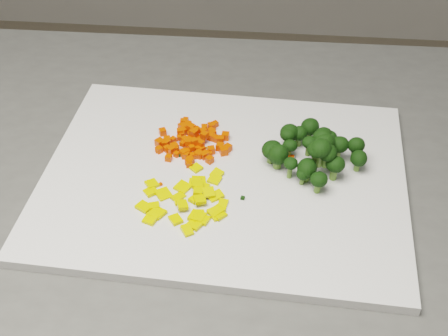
# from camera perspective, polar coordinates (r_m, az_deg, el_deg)

# --- Properties ---
(cutting_board) EXTENTS (0.47, 0.37, 0.01)m
(cutting_board) POSITION_cam_1_polar(r_m,az_deg,el_deg) (0.78, 0.00, -0.89)
(cutting_board) COLOR silver
(cutting_board) RESTS_ON counter_block
(carrot_pile) EXTENTS (0.10, 0.10, 0.03)m
(carrot_pile) POSITION_cam_1_polar(r_m,az_deg,el_deg) (0.82, -2.92, 3.02)
(carrot_pile) COLOR #EF3102
(carrot_pile) RESTS_ON cutting_board
(pepper_pile) EXTENTS (0.12, 0.12, 0.02)m
(pepper_pile) POSITION_cam_1_polar(r_m,az_deg,el_deg) (0.74, -3.22, -2.36)
(pepper_pile) COLOR yellow
(pepper_pile) RESTS_ON cutting_board
(broccoli_pile) EXTENTS (0.12, 0.12, 0.06)m
(broccoli_pile) POSITION_cam_1_polar(r_m,az_deg,el_deg) (0.79, 7.99, 1.94)
(broccoli_pile) COLOR black
(broccoli_pile) RESTS_ON cutting_board
(carrot_cube_0) EXTENTS (0.01, 0.01, 0.01)m
(carrot_cube_0) POSITION_cam_1_polar(r_m,az_deg,el_deg) (0.81, -2.36, 2.48)
(carrot_cube_0) COLOR #EF3102
(carrot_cube_0) RESTS_ON carrot_pile
(carrot_cube_1) EXTENTS (0.01, 0.01, 0.01)m
(carrot_cube_1) POSITION_cam_1_polar(r_m,az_deg,el_deg) (0.81, -3.32, 2.37)
(carrot_cube_1) COLOR #EF3102
(carrot_cube_1) RESTS_ON carrot_pile
(carrot_cube_2) EXTENTS (0.01, 0.01, 0.01)m
(carrot_cube_2) POSITION_cam_1_polar(r_m,az_deg,el_deg) (0.81, -2.80, 2.43)
(carrot_cube_2) COLOR #EF3102
(carrot_cube_2) RESTS_ON carrot_pile
(carrot_cube_3) EXTENTS (0.01, 0.01, 0.01)m
(carrot_cube_3) POSITION_cam_1_polar(r_m,az_deg,el_deg) (0.85, -3.36, 3.69)
(carrot_cube_3) COLOR #EF3102
(carrot_cube_3) RESTS_ON carrot_pile
(carrot_cube_4) EXTENTS (0.01, 0.01, 0.01)m
(carrot_cube_4) POSITION_cam_1_polar(r_m,az_deg,el_deg) (0.80, -2.54, 1.14)
(carrot_cube_4) COLOR #EF3102
(carrot_cube_4) RESTS_ON carrot_pile
(carrot_cube_5) EXTENTS (0.01, 0.01, 0.01)m
(carrot_cube_5) POSITION_cam_1_polar(r_m,az_deg,el_deg) (0.82, -3.60, 2.56)
(carrot_cube_5) COLOR #EF3102
(carrot_cube_5) RESTS_ON carrot_pile
(carrot_cube_6) EXTENTS (0.01, 0.01, 0.01)m
(carrot_cube_6) POSITION_cam_1_polar(r_m,az_deg,el_deg) (0.83, -2.46, 3.57)
(carrot_cube_6) COLOR #EF3102
(carrot_cube_6) RESTS_ON carrot_pile
(carrot_cube_7) EXTENTS (0.01, 0.01, 0.01)m
(carrot_cube_7) POSITION_cam_1_polar(r_m,az_deg,el_deg) (0.84, -2.99, 3.68)
(carrot_cube_7) COLOR #EF3102
(carrot_cube_7) RESTS_ON carrot_pile
(carrot_cube_8) EXTENTS (0.01, 0.01, 0.01)m
(carrot_cube_8) POSITION_cam_1_polar(r_m,az_deg,el_deg) (0.83, -2.29, 2.69)
(carrot_cube_8) COLOR #EF3102
(carrot_cube_8) RESTS_ON carrot_pile
(carrot_cube_9) EXTENTS (0.01, 0.01, 0.01)m
(carrot_cube_9) POSITION_cam_1_polar(r_m,az_deg,el_deg) (0.81, 0.34, 1.85)
(carrot_cube_9) COLOR #EF3102
(carrot_cube_9) RESTS_ON carrot_pile
(carrot_cube_10) EXTENTS (0.01, 0.01, 0.01)m
(carrot_cube_10) POSITION_cam_1_polar(r_m,az_deg,el_deg) (0.82, -5.22, 1.75)
(carrot_cube_10) COLOR #EF3102
(carrot_cube_10) RESTS_ON carrot_pile
(carrot_cube_11) EXTENTS (0.01, 0.01, 0.01)m
(carrot_cube_11) POSITION_cam_1_polar(r_m,az_deg,el_deg) (0.83, 0.13, 2.94)
(carrot_cube_11) COLOR #EF3102
(carrot_cube_11) RESTS_ON carrot_pile
(carrot_cube_12) EXTENTS (0.01, 0.01, 0.01)m
(carrot_cube_12) POSITION_cam_1_polar(r_m,az_deg,el_deg) (0.85, -2.99, 3.61)
(carrot_cube_12) COLOR #EF3102
(carrot_cube_12) RESTS_ON carrot_pile
(carrot_cube_13) EXTENTS (0.01, 0.01, 0.01)m
(carrot_cube_13) POSITION_cam_1_polar(r_m,az_deg,el_deg) (0.85, -3.66, 3.84)
(carrot_cube_13) COLOR #EF3102
(carrot_cube_13) RESTS_ON carrot_pile
(carrot_cube_14) EXTENTS (0.01, 0.01, 0.01)m
(carrot_cube_14) POSITION_cam_1_polar(r_m,az_deg,el_deg) (0.81, -0.03, 1.57)
(carrot_cube_14) COLOR #EF3102
(carrot_cube_14) RESTS_ON carrot_pile
(carrot_cube_15) EXTENTS (0.01, 0.01, 0.01)m
(carrot_cube_15) POSITION_cam_1_polar(r_m,az_deg,el_deg) (0.81, -4.50, 1.75)
(carrot_cube_15) COLOR #EF3102
(carrot_cube_15) RESTS_ON carrot_pile
(carrot_cube_16) EXTENTS (0.01, 0.01, 0.01)m
(carrot_cube_16) POSITION_cam_1_polar(r_m,az_deg,el_deg) (0.81, -2.97, 1.86)
(carrot_cube_16) COLOR #EF3102
(carrot_cube_16) RESTS_ON carrot_pile
(carrot_cube_17) EXTENTS (0.01, 0.01, 0.01)m
(carrot_cube_17) POSITION_cam_1_polar(r_m,az_deg,el_deg) (0.84, -5.63, 3.31)
(carrot_cube_17) COLOR #EF3102
(carrot_cube_17) RESTS_ON carrot_pile
(carrot_cube_18) EXTENTS (0.01, 0.01, 0.01)m
(carrot_cube_18) POSITION_cam_1_polar(r_m,az_deg,el_deg) (0.81, -1.60, 1.34)
(carrot_cube_18) COLOR #EF3102
(carrot_cube_18) RESTS_ON carrot_pile
(carrot_cube_19) EXTENTS (0.01, 0.01, 0.01)m
(carrot_cube_19) POSITION_cam_1_polar(r_m,az_deg,el_deg) (0.86, -3.32, 4.00)
(carrot_cube_19) COLOR #EF3102
(carrot_cube_19) RESTS_ON carrot_pile
(carrot_cube_20) EXTENTS (0.01, 0.01, 0.01)m
(carrot_cube_20) POSITION_cam_1_polar(r_m,az_deg,el_deg) (0.84, -1.05, 3.17)
(carrot_cube_20) COLOR #EF3102
(carrot_cube_20) RESTS_ON carrot_pile
(carrot_cube_21) EXTENTS (0.01, 0.01, 0.01)m
(carrot_cube_21) POSITION_cam_1_polar(r_m,az_deg,el_deg) (0.81, -3.68, 1.37)
(carrot_cube_21) COLOR #EF3102
(carrot_cube_21) RESTS_ON carrot_pile
(carrot_cube_22) EXTENTS (0.01, 0.01, 0.01)m
(carrot_cube_22) POSITION_cam_1_polar(r_m,az_deg,el_deg) (0.82, -0.37, 1.95)
(carrot_cube_22) COLOR #EF3102
(carrot_cube_22) RESTS_ON carrot_pile
(carrot_cube_23) EXTENTS (0.01, 0.01, 0.01)m
(carrot_cube_23) POSITION_cam_1_polar(r_m,az_deg,el_deg) (0.83, -3.03, 2.66)
(carrot_cube_23) COLOR #EF3102
(carrot_cube_23) RESTS_ON carrot_pile
(carrot_cube_24) EXTENTS (0.01, 0.01, 0.01)m
(carrot_cube_24) POSITION_cam_1_polar(r_m,az_deg,el_deg) (0.83, -0.59, 2.60)
(carrot_cube_24) COLOR #EF3102
(carrot_cube_24) RESTS_ON carrot_pile
(carrot_cube_25) EXTENTS (0.01, 0.01, 0.01)m
(carrot_cube_25) POSITION_cam_1_polar(r_m,az_deg,el_deg) (0.83, -3.88, 3.10)
(carrot_cube_25) COLOR #EF3102
(carrot_cube_25) RESTS_ON carrot_pile
(carrot_cube_26) EXTENTS (0.01, 0.01, 0.01)m
(carrot_cube_26) POSITION_cam_1_polar(r_m,az_deg,el_deg) (0.81, -1.17, 1.64)
(carrot_cube_26) COLOR #EF3102
(carrot_cube_26) RESTS_ON carrot_pile
(carrot_cube_27) EXTENTS (0.01, 0.01, 0.01)m
(carrot_cube_27) POSITION_cam_1_polar(r_m,az_deg,el_deg) (0.80, -2.34, 1.23)
(carrot_cube_27) COLOR #EF3102
(carrot_cube_27) RESTS_ON carrot_pile
(carrot_cube_28) EXTENTS (0.01, 0.01, 0.01)m
(carrot_cube_28) POSITION_cam_1_polar(r_m,az_deg,el_deg) (0.85, -2.69, 3.49)
(carrot_cube_28) COLOR #EF3102
(carrot_cube_28) RESTS_ON carrot_pile
(carrot_cube_29) EXTENTS (0.01, 0.01, 0.01)m
(carrot_cube_29) POSITION_cam_1_polar(r_m,az_deg,el_deg) (0.81, -1.34, 1.31)
(carrot_cube_29) COLOR #EF3102
(carrot_cube_29) RESTS_ON carrot_pile
(carrot_cube_30) EXTENTS (0.01, 0.01, 0.01)m
(carrot_cube_30) POSITION_cam_1_polar(r_m,az_deg,el_deg) (0.83, -5.20, 2.57)
(carrot_cube_30) COLOR #EF3102
(carrot_cube_30) RESTS_ON carrot_pile
(carrot_cube_31) EXTENTS (0.01, 0.01, 0.01)m
(carrot_cube_31) POSITION_cam_1_polar(r_m,az_deg,el_deg) (0.83, -4.07, 3.34)
(carrot_cube_31) COLOR #EF3102
(carrot_cube_31) RESTS_ON carrot_pile
(carrot_cube_32) EXTENTS (0.01, 0.01, 0.01)m
(carrot_cube_32) POSITION_cam_1_polar(r_m,az_deg,el_deg) (0.84, -3.83, 3.35)
(carrot_cube_32) COLOR #EF3102
(carrot_cube_32) RESTS_ON carrot_pile
(carrot_cube_33) EXTENTS (0.01, 0.01, 0.01)m
(carrot_cube_33) POSITION_cam_1_polar(r_m,az_deg,el_deg) (0.82, -1.80, 3.00)
(carrot_cube_33) COLOR #EF3102
(carrot_cube_33) RESTS_ON carrot_pile
(carrot_cube_34) EXTENTS (0.01, 0.01, 0.01)m
(carrot_cube_34) POSITION_cam_1_polar(r_m,az_deg,el_deg) (0.80, -3.14, 0.73)
(carrot_cube_34) COLOR #EF3102
(carrot_cube_34) RESTS_ON carrot_pile
(carrot_cube_35) EXTENTS (0.01, 0.01, 0.01)m
(carrot_cube_35) POSITION_cam_1_polar(r_m,az_deg,el_deg) (0.82, -5.30, 2.29)
(carrot_cube_35) COLOR #EF3102
(carrot_cube_35) RESTS_ON carrot_pile
(carrot_cube_36) EXTENTS (0.01, 0.01, 0.01)m
(carrot_cube_36) POSITION_cam_1_polar(r_m,az_deg,el_deg) (0.85, -3.19, 3.77)
(carrot_cube_36) COLOR #EF3102
(carrot_cube_36) RESTS_ON carrot_pile
(carrot_cube_37) EXTENTS (0.01, 0.01, 0.01)m
(carrot_cube_37) POSITION_cam_1_polar(r_m,az_deg,el_deg) (0.82, -5.95, 1.67)
(carrot_cube_37) COLOR #EF3102
(carrot_cube_37) RESTS_ON carrot_pile
(carrot_cube_38) EXTENTS (0.01, 0.01, 0.01)m
(carrot_cube_38) POSITION_cam_1_polar(r_m,az_deg,el_deg) (0.81, -2.09, 2.25)
(carrot_cube_38) COLOR #EF3102
(carrot_cube_38) RESTS_ON carrot_pile
(carrot_cube_39) EXTENTS (0.01, 0.01, 0.01)m
(carrot_cube_39) POSITION_cam_1_polar(r_m,az_deg,el_deg) (0.85, -1.14, 3.83)
(carrot_cube_39) COLOR #EF3102
(carrot_cube_39) RESTS_ON carrot_pile
(carrot_cube_40) EXTENTS (0.01, 0.01, 0.01)m
(carrot_cube_40) POSITION_cam_1_polar(r_m,az_deg,el_deg) (0.83, -2.94, 2.39)
(carrot_cube_40) COLOR #EF3102
(carrot_cube_40) RESTS_ON carrot_pile
(carrot_cube_41) EXTENTS (0.01, 0.01, 0.01)m
(carrot_cube_41) POSITION_cam_1_polar(r_m,az_deg,el_deg) (0.83, -2.97, 2.96)
(carrot_cube_41) COLOR #EF3102
(carrot_cube_41) RESTS_ON carrot_pile
(carrot_cube_42) EXTENTS (0.01, 0.01, 0.01)m
(carrot_cube_42) POSITION_cam_1_polar(r_m,az_deg,el_deg) (0.81, -4.84, 1.67)
(carrot_cube_42) COLOR #EF3102
(carrot_cube_42) RESTS_ON carrot_pile
(carrot_cube_43) EXTENTS (0.01, 0.01, 0.01)m
(carrot_cube_43) POSITION_cam_1_polar(r_m,az_deg,el_deg) (0.84, -1.20, 3.40)
(carrot_cube_43) COLOR #EF3102
(carrot_cube_43) RESTS_ON carrot_pile
(carrot_cube_44) EXTENTS (0.01, 0.01, 0.01)m
(carrot_cube_44) POSITION_cam_1_polar(r_m,az_deg,el_deg) (0.83, -2.00, 3.36)
(carrot_cube_44) COLOR #EF3102
(carrot_cube_44) RESTS_ON carrot_pile
(carrot_cube_45) EXTENTS (0.01, 0.01, 0.01)m
(carrot_cube_45) POSITION_cam_1_polar(r_m,az_deg,el_deg) (0.86, -3.96, 3.87)
(carrot_cube_45) COLOR #EF3102
(carrot_cube_45) RESTS_ON carrot_pile
(carrot_cube_46) EXTENTS (0.01, 0.01, 0.01)m
(carrot_cube_46) POSITION_cam_1_polar(r_m,az_deg,el_deg) (0.83, -1.22, 2.89)
(carrot_cube_46) COLOR #EF3102
(carrot_cube_46) RESTS_ON carrot_pile
(carrot_cube_47) EXTENTS (0.01, 0.01, 0.01)m
(carrot_cube_47) POSITION_cam_1_polar(r_m,az_deg,el_deg) (0.81, -2.09, 1.73)
(carrot_cube_47) COLOR #EF3102
(carrot_cube_47) RESTS_ON carrot_pile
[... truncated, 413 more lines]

